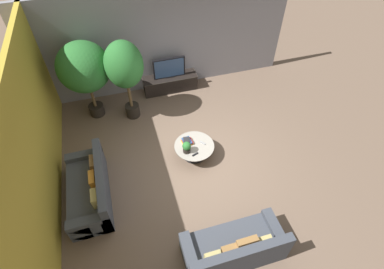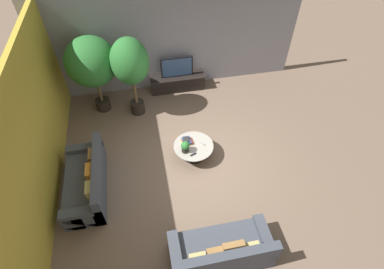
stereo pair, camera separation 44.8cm
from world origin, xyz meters
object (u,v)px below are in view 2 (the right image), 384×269
television (177,67)px  couch_near_entry (221,251)px  coffee_table (194,149)px  potted_plant_tabletop (185,147)px  media_console (177,82)px  potted_palm_tall (91,63)px  potted_palm_corner (130,64)px  couch_by_wall (87,182)px

television → couch_near_entry: television is taller
coffee_table → potted_plant_tabletop: potted_plant_tabletop is taller
potted_plant_tabletop → media_console: bearing=84.3°
television → coffee_table: size_ratio=0.98×
television → potted_plant_tabletop: 2.92m
coffee_table → potted_plant_tabletop: size_ratio=3.21×
potted_palm_tall → potted_palm_corner: 1.03m
media_console → coffee_table: (-0.06, -2.77, 0.02)m
couch_near_entry → potted_plant_tabletop: (-0.22, 2.45, 0.25)m
media_console → potted_plant_tabletop: 2.93m
couch_near_entry → media_console: bearing=-90.7°
potted_palm_corner → potted_plant_tabletop: size_ratio=7.63×
media_console → television: 0.54m
couch_by_wall → couch_near_entry: size_ratio=1.02×
television → couch_by_wall: bearing=-128.1°
couch_by_wall → potted_plant_tabletop: (2.28, 0.37, 0.25)m
coffee_table → couch_near_entry: bearing=-90.1°
media_console → potted_palm_corner: 2.05m
media_console → potted_palm_corner: potted_palm_corner is taller
couch_by_wall → potted_palm_corner: potted_palm_corner is taller
television → potted_plant_tabletop: size_ratio=3.15×
potted_palm_corner → potted_plant_tabletop: 2.52m
coffee_table → couch_near_entry: size_ratio=0.51×
couch_by_wall → potted_palm_tall: (0.31, 2.77, 1.25)m
coffee_table → couch_by_wall: couch_by_wall is taller
couch_near_entry → potted_palm_corner: 4.85m
potted_plant_tabletop → coffee_table: bearing=29.8°
potted_palm_corner → potted_palm_tall: bearing=160.1°
coffee_table → potted_palm_tall: 3.40m
television → couch_by_wall: television is taller
television → potted_plant_tabletop: (-0.29, -2.90, -0.25)m
potted_palm_corner → potted_plant_tabletop: potted_palm_corner is taller
couch_near_entry → potted_palm_corner: size_ratio=0.82×
couch_by_wall → coffee_table: bearing=101.3°
coffee_table → couch_by_wall: size_ratio=0.50×
television → potted_palm_corner: size_ratio=0.41×
couch_by_wall → potted_plant_tabletop: size_ratio=6.38×
couch_by_wall → potted_plant_tabletop: 2.32m
couch_by_wall → couch_near_entry: 3.25m
coffee_table → potted_palm_tall: potted_palm_tall is taller
media_console → potted_palm_tall: (-2.26, -0.50, 1.29)m
television → media_console: bearing=90.0°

